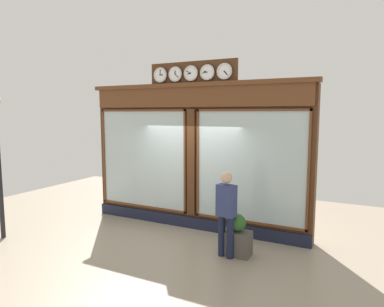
{
  "coord_description": "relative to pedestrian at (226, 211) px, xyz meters",
  "views": [
    {
      "loc": [
        -3.7,
        7.25,
        2.81
      ],
      "look_at": [
        0.0,
        0.0,
        1.84
      ],
      "focal_mm": 32.04,
      "sensor_mm": 36.0,
      "label": 1
    }
  ],
  "objects": [
    {
      "name": "pedestrian",
      "position": [
        0.0,
        0.0,
        0.0
      ],
      "size": [
        0.4,
        0.29,
        1.69
      ],
      "color": "#191E38",
      "rests_on": "ground_plane"
    },
    {
      "name": "planter_box",
      "position": [
        -0.16,
        -0.18,
        -0.69
      ],
      "size": [
        0.56,
        0.36,
        0.49
      ],
      "primitive_type": "cube",
      "color": "#4C4742",
      "rests_on": "ground_plane"
    },
    {
      "name": "planter_shrub",
      "position": [
        -0.16,
        -0.18,
        -0.27
      ],
      "size": [
        0.35,
        0.35,
        0.35
      ],
      "primitive_type": "sphere",
      "color": "#285623",
      "rests_on": "planter_box"
    },
    {
      "name": "ground_plane",
      "position": [
        1.36,
        1.59,
        -0.93
      ],
      "size": [
        14.0,
        14.0,
        0.0
      ],
      "primitive_type": "plane",
      "color": "gray"
    },
    {
      "name": "shop_facade",
      "position": [
        1.36,
        -1.33,
        0.85
      ],
      "size": [
        5.75,
        0.42,
        4.0
      ],
      "color": "#4C2B16",
      "rests_on": "ground_plane"
    }
  ]
}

